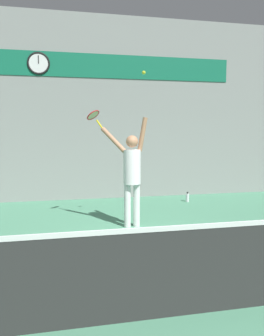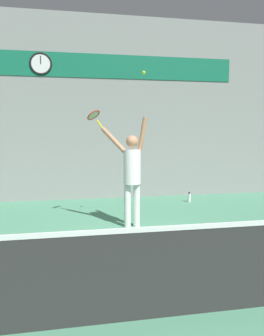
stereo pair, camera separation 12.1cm
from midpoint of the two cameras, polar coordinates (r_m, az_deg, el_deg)
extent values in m
plane|color=#4C8C6B|center=(4.91, -0.02, -16.15)|extent=(18.00, 18.00, 0.00)
cube|color=gray|center=(9.18, -5.56, 10.23)|extent=(18.00, 0.10, 5.00)
cube|color=#146B4C|center=(9.27, -5.61, 17.28)|extent=(7.64, 0.02, 0.63)
cylinder|color=white|center=(9.23, -15.23, 17.14)|extent=(0.53, 0.02, 0.53)
torus|color=black|center=(9.23, -15.23, 17.14)|extent=(0.58, 0.05, 0.58)
cube|color=black|center=(9.24, -15.25, 17.71)|extent=(0.02, 0.01, 0.21)
cube|color=#2D2D2D|center=(3.44, 4.71, -18.16)|extent=(6.58, 0.01, 0.91)
cube|color=white|center=(3.27, 4.79, -10.56)|extent=(6.58, 0.02, 0.05)
cylinder|color=white|center=(6.48, -0.27, -6.56)|extent=(0.13, 0.13, 0.86)
cylinder|color=white|center=(6.51, 1.34, -6.49)|extent=(0.13, 0.13, 0.86)
cylinder|color=white|center=(6.37, 0.54, 0.21)|extent=(0.34, 0.34, 0.67)
sphere|color=tan|center=(6.33, 0.55, 4.64)|extent=(0.24, 0.24, 0.24)
cylinder|color=tan|center=(6.33, 2.38, 5.87)|extent=(0.22, 0.20, 0.66)
cylinder|color=tan|center=(6.43, -2.72, 4.94)|extent=(0.48, 0.42, 0.50)
cylinder|color=yellow|center=(6.60, -5.09, 7.57)|extent=(0.14, 0.13, 0.19)
torus|color=red|center=(6.69, -6.20, 9.13)|extent=(0.37, 0.37, 0.20)
cylinder|color=beige|center=(6.69, -6.20, 9.13)|extent=(0.30, 0.31, 0.16)
sphere|color=#CCDB2D|center=(6.35, 2.62, 16.27)|extent=(0.07, 0.07, 0.07)
cylinder|color=silver|center=(8.94, 10.31, -5.12)|extent=(0.08, 0.08, 0.22)
cylinder|color=black|center=(8.92, 10.33, -4.29)|extent=(0.05, 0.05, 0.04)
camera|label=1|loc=(0.06, -89.46, 0.06)|focal=35.00mm
camera|label=2|loc=(0.06, 90.54, -0.06)|focal=35.00mm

